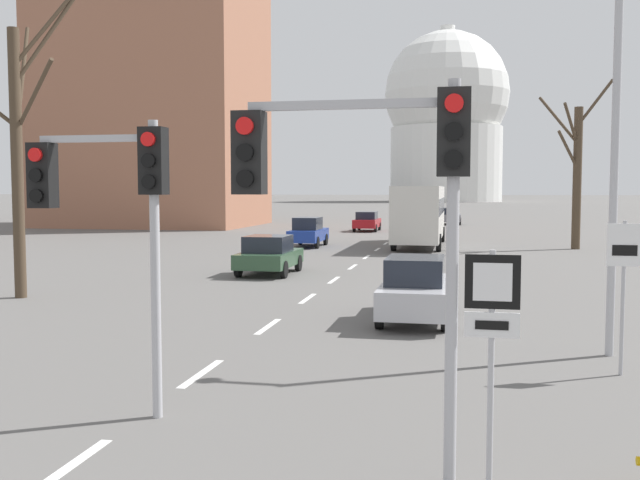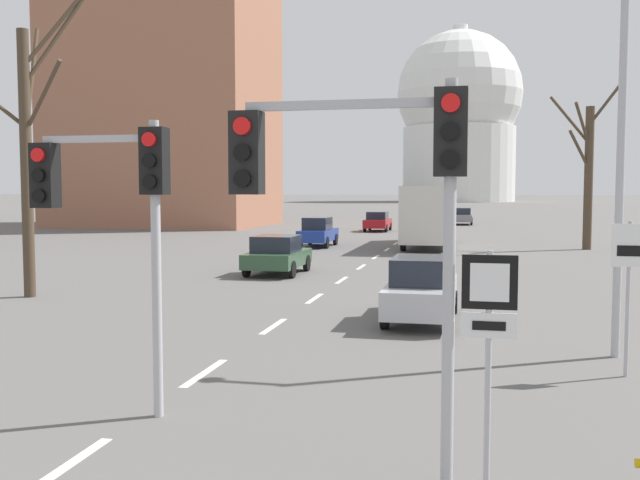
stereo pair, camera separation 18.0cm
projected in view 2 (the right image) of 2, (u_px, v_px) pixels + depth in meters
lane_stripe_0 at (65, 467)px, 8.54m from camera, size 0.16×2.00×0.01m
lane_stripe_1 at (205, 373)px, 12.92m from camera, size 0.16×2.00×0.01m
lane_stripe_2 at (273, 326)px, 17.31m from camera, size 0.16×2.00×0.01m
lane_stripe_3 at (314, 298)px, 21.69m from camera, size 0.16×2.00×0.01m
lane_stripe_4 at (342, 280)px, 26.07m from camera, size 0.16×2.00×0.01m
lane_stripe_5 at (361, 267)px, 30.46m from camera, size 0.16×2.00×0.01m
lane_stripe_6 at (376, 257)px, 34.84m from camera, size 0.16×2.00×0.01m
lane_stripe_7 at (387, 249)px, 39.23m from camera, size 0.16×2.00×0.01m
lane_stripe_8 at (396, 243)px, 43.61m from camera, size 0.16×2.00×0.01m
lane_stripe_9 at (403, 238)px, 48.00m from camera, size 0.16×2.00×0.01m
lane_stripe_10 at (409, 234)px, 52.38m from camera, size 0.16×2.00×0.01m
lane_stripe_11 at (415, 231)px, 56.76m from camera, size 0.16×2.00×0.01m
traffic_signal_near_right at (374, 179)px, 7.98m from camera, size 2.69×0.34×4.53m
traffic_signal_centre_tall at (114, 194)px, 10.36m from camera, size 2.12×0.34×4.31m
route_sign_post at (489, 327)px, 7.83m from camera, size 0.60×0.08×2.67m
speed_limit_sign at (629, 272)px, 12.53m from camera, size 0.60×0.08×2.78m
street_lamp_right at (605, 121)px, 13.90m from camera, size 1.71×0.36×7.57m
sedan_near_left at (421, 289)px, 17.96m from camera, size 1.72×4.10×1.64m
sedan_near_right at (462, 216)px, 66.67m from camera, size 1.92×4.33×1.56m
sedan_mid_centre at (277, 254)px, 27.87m from camera, size 1.97×3.82×1.52m
sedan_far_left at (318, 232)px, 41.16m from camera, size 1.72×4.12×1.70m
sedan_far_right at (378, 221)px, 56.19m from camera, size 1.85×4.32×1.55m
city_bus at (430, 211)px, 41.09m from camera, size 2.66×10.80×3.48m
bare_tree_left_near at (28, 140)px, 21.77m from camera, size 5.46×3.26×10.27m
bare_tree_right_near at (588, 169)px, 38.97m from camera, size 3.91×3.41×9.40m
capitol_dome at (459, 116)px, 187.69m from camera, size 32.58×32.58×46.01m
apartment_block_left at (166, 64)px, 64.53m from camera, size 18.00×14.00×29.30m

